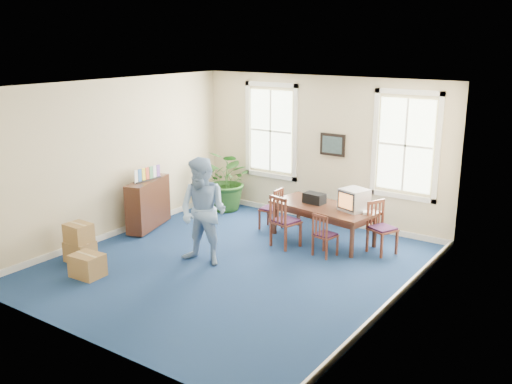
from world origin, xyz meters
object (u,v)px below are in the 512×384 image
Objects in this scene: credenza at (148,205)px; potted_plant at (228,180)px; man at (203,212)px; conference_table at (323,223)px; crt_tv at (354,200)px; chair_near_left at (286,221)px; cardboard_boxes at (90,242)px.

potted_plant is (0.60, 2.02, 0.22)m from credenza.
man is 1.33× the size of potted_plant.
conference_table is 1.09× the size of man.
conference_table is at bearing 56.06° from man.
crt_tv is 0.26× the size of man.
potted_plant is at bearing -15.10° from chair_near_left.
chair_near_left reaches higher than cardboard_boxes.
conference_table is 2.03× the size of chair_near_left.
chair_near_left is (-1.07, -0.78, -0.42)m from crt_tv.
potted_plant reaches higher than chair_near_left.
man is (-1.19, -2.30, 0.61)m from conference_table.
crt_tv is 3.51m from potted_plant.
potted_plant reaches higher than conference_table.
man reaches higher than crt_tv.
cardboard_boxes is at bearing -91.45° from potted_plant.
chair_near_left is at bearing 57.79° from man.
conference_table is at bearing -107.71° from chair_near_left.
chair_near_left is 0.79× the size of cardboard_boxes.
potted_plant reaches higher than crt_tv.
credenza is at bearing 26.92° from chair_near_left.
man is 2.44m from credenza.
crt_tv is at bearing -8.50° from potted_plant.
cardboard_boxes is at bearing -92.62° from credenza.
crt_tv is 2.98m from man.
potted_plant is (-1.64, 2.87, -0.24)m from man.
conference_table is at bearing 6.21° from credenza.
conference_table is 3.73m from credenza.
crt_tv is at bearing 44.29° from cardboard_boxes.
chair_near_left is 1.81m from man.
cardboard_boxes is at bearing -153.62° from man.
cardboard_boxes reaches higher than conference_table.
chair_near_left is at bearing 47.24° from cardboard_boxes.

